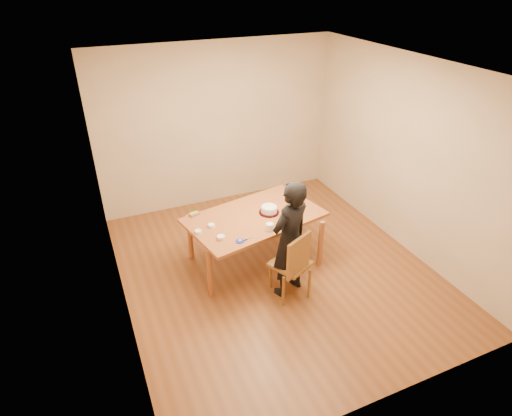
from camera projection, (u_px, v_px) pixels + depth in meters
name	position (u px, v px, depth m)	size (l,w,h in m)	color
room_shell	(266.00, 171.00, 5.53)	(4.00, 4.50, 2.70)	brown
dining_table	(255.00, 217.00, 5.72)	(1.76, 1.05, 0.04)	brown
dining_chair	(290.00, 264.00, 5.30)	(0.42, 0.42, 0.04)	brown
cake_plate	(269.00, 212.00, 5.77)	(0.27, 0.27, 0.02)	red
cake	(269.00, 209.00, 5.75)	(0.22, 0.22, 0.07)	white
frosting_dome	(269.00, 206.00, 5.73)	(0.21, 0.21, 0.03)	white
frosting_tub	(270.00, 227.00, 5.39)	(0.10, 0.10, 0.09)	white
frosting_lid	(240.00, 241.00, 5.19)	(0.11, 0.11, 0.01)	#1923A8
frosting_dollop	(240.00, 240.00, 5.18)	(0.04, 0.04, 0.02)	white
ramekin_green	(221.00, 237.00, 5.22)	(0.09, 0.09, 0.04)	white
ramekin_yellow	(211.00, 226.00, 5.46)	(0.09, 0.09, 0.04)	white
ramekin_multi	(198.00, 232.00, 5.33)	(0.08, 0.08, 0.04)	white
candy_box_pink	(194.00, 215.00, 5.72)	(0.13, 0.07, 0.02)	#BF2C64
candy_box_green	(194.00, 213.00, 5.71)	(0.12, 0.06, 0.02)	green
spatula	(242.00, 241.00, 5.18)	(0.15, 0.01, 0.01)	black
person	(290.00, 240.00, 5.17)	(0.57, 0.37, 1.56)	black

